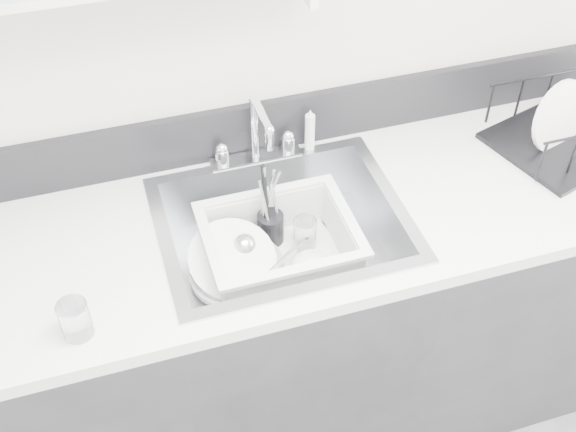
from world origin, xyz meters
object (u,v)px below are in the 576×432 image
object	(u,v)px
sink	(282,244)
counter_run	(283,329)
dish_rack	(575,119)
wash_tub	(280,248)

from	to	relation	value
sink	counter_run	bearing A→B (deg)	0.00
dish_rack	sink	bearing A→B (deg)	168.19
counter_run	sink	world-z (taller)	sink
counter_run	dish_rack	size ratio (longest dim) A/B	7.45
sink	dish_rack	world-z (taller)	dish_rack
wash_tub	dish_rack	size ratio (longest dim) A/B	0.92
counter_run	wash_tub	world-z (taller)	counter_run
counter_run	dish_rack	xyz separation A→B (m)	(0.89, 0.07, 0.54)
sink	wash_tub	xyz separation A→B (m)	(-0.01, -0.01, -0.00)
counter_run	sink	distance (m)	0.37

